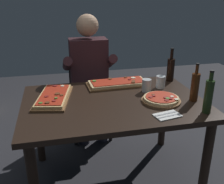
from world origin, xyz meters
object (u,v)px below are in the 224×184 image
object	(u,v)px
seated_diner	(90,73)
tumbler_far_side	(160,83)
dining_table	(113,111)
pizza_round_far	(161,99)
wine_bottle_dark	(171,69)
diner_chair	(89,92)
pizza_rectangular_left	(54,97)
pizza_rectangular_front	(118,83)
tumbler_near_camera	(147,85)
vinegar_bottle_green	(209,96)
oil_bottle_amber	(195,86)

from	to	relation	value
seated_diner	tumbler_far_side	bearing A→B (deg)	-44.96
seated_diner	dining_table	bearing A→B (deg)	-83.59
pizza_round_far	wine_bottle_dark	bearing A→B (deg)	58.33
tumbler_far_side	diner_chair	bearing A→B (deg)	129.43
pizza_rectangular_left	wine_bottle_dark	size ratio (longest dim) A/B	1.72
diner_chair	seated_diner	world-z (taller)	seated_diner
pizza_rectangular_front	seated_diner	size ratio (longest dim) A/B	0.42
diner_chair	tumbler_near_camera	bearing A→B (deg)	-61.39
wine_bottle_dark	pizza_rectangular_left	bearing A→B (deg)	-169.07
pizza_rectangular_left	vinegar_bottle_green	world-z (taller)	vinegar_bottle_green
pizza_round_far	diner_chair	world-z (taller)	diner_chair
vinegar_bottle_green	seated_diner	world-z (taller)	seated_diner
oil_bottle_amber	dining_table	bearing A→B (deg)	166.82
tumbler_far_side	diner_chair	xyz separation A→B (m)	(-0.55, 0.67, -0.30)
vinegar_bottle_green	diner_chair	size ratio (longest dim) A/B	0.36
seated_diner	wine_bottle_dark	bearing A→B (deg)	-28.98
vinegar_bottle_green	diner_chair	distance (m)	1.44
wine_bottle_dark	tumbler_far_side	bearing A→B (deg)	-136.05
pizza_round_far	tumbler_near_camera	xyz separation A→B (m)	(-0.04, 0.23, 0.03)
oil_bottle_amber	vinegar_bottle_green	xyz separation A→B (m)	(-0.02, -0.21, 0.01)
tumbler_far_side	seated_diner	size ratio (longest dim) A/B	0.08
pizza_rectangular_front	dining_table	bearing A→B (deg)	-110.01
pizza_rectangular_front	tumbler_near_camera	world-z (taller)	tumbler_near_camera
oil_bottle_amber	seated_diner	size ratio (longest dim) A/B	0.23
tumbler_near_camera	wine_bottle_dark	bearing A→B (deg)	34.60
pizza_rectangular_front	vinegar_bottle_green	bearing A→B (deg)	-55.19
oil_bottle_amber	diner_chair	bearing A→B (deg)	124.67
pizza_rectangular_front	seated_diner	xyz separation A→B (m)	(-0.20, 0.41, -0.02)
vinegar_bottle_green	tumbler_far_side	bearing A→B (deg)	102.52
wine_bottle_dark	tumbler_near_camera	distance (m)	0.39
wine_bottle_dark	oil_bottle_amber	bearing A→B (deg)	-92.66
wine_bottle_dark	pizza_round_far	bearing A→B (deg)	-121.67
pizza_rectangular_left	wine_bottle_dark	bearing A→B (deg)	10.93
dining_table	pizza_rectangular_left	bearing A→B (deg)	163.90
tumbler_near_camera	tumbler_far_side	xyz separation A→B (m)	(0.15, 0.06, -0.01)
tumbler_near_camera	dining_table	bearing A→B (deg)	-158.53
dining_table	seated_diner	world-z (taller)	seated_diner
pizza_rectangular_left	pizza_round_far	size ratio (longest dim) A/B	1.78
oil_bottle_amber	pizza_rectangular_left	bearing A→B (deg)	165.56
tumbler_near_camera	diner_chair	world-z (taller)	diner_chair
tumbler_near_camera	vinegar_bottle_green	bearing A→B (deg)	-60.43
tumbler_near_camera	seated_diner	bearing A→B (deg)	123.13
tumbler_far_side	diner_chair	distance (m)	0.92
pizza_rectangular_left	pizza_round_far	bearing A→B (deg)	-16.43
diner_chair	vinegar_bottle_green	bearing A→B (deg)	-61.01
pizza_rectangular_front	wine_bottle_dark	xyz separation A→B (m)	(0.51, 0.02, 0.10)
pizza_rectangular_left	vinegar_bottle_green	bearing A→B (deg)	-25.02
pizza_rectangular_left	pizza_round_far	distance (m)	0.84
tumbler_near_camera	pizza_rectangular_left	bearing A→B (deg)	179.49
vinegar_bottle_green	pizza_rectangular_left	bearing A→B (deg)	154.98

